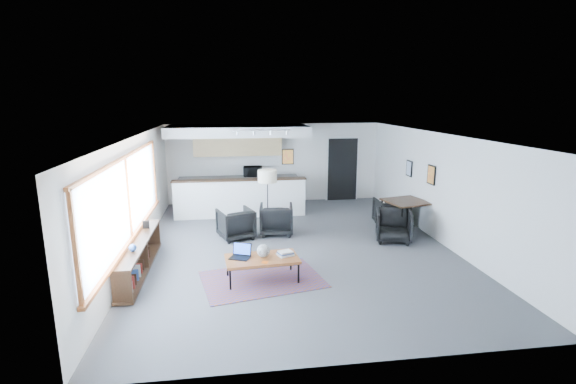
{
  "coord_description": "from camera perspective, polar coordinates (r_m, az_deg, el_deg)",
  "views": [
    {
      "loc": [
        -1.45,
        -9.16,
        3.39
      ],
      "look_at": [
        -0.12,
        0.4,
        1.23
      ],
      "focal_mm": 26.0,
      "sensor_mm": 36.0,
      "label": 1
    }
  ],
  "objects": [
    {
      "name": "room",
      "position": [
        9.51,
        1.03,
        -0.06
      ],
      "size": [
        7.02,
        9.02,
        2.62
      ],
      "color": "#4C4C4E",
      "rests_on": "ground"
    },
    {
      "name": "window",
      "position": [
        8.72,
        -21.07,
        -1.04
      ],
      "size": [
        0.1,
        5.95,
        1.66
      ],
      "color": "#8CBFFF",
      "rests_on": "room"
    },
    {
      "name": "console",
      "position": [
        8.87,
        -19.66,
        -8.35
      ],
      "size": [
        0.35,
        3.0,
        0.8
      ],
      "color": "#311E11",
      "rests_on": "floor"
    },
    {
      "name": "kitchenette",
      "position": [
        13.03,
        -6.75,
        3.66
      ],
      "size": [
        4.2,
        1.96,
        2.6
      ],
      "color": "white",
      "rests_on": "floor"
    },
    {
      "name": "doorway",
      "position": [
        14.28,
        7.41,
        3.2
      ],
      "size": [
        1.1,
        0.12,
        2.15
      ],
      "color": "black",
      "rests_on": "room"
    },
    {
      "name": "track_light",
      "position": [
        11.43,
        -3.64,
        8.28
      ],
      "size": [
        1.6,
        0.07,
        0.15
      ],
      "color": "silver",
      "rests_on": "room"
    },
    {
      "name": "wall_art_lower",
      "position": [
        10.91,
        19.01,
        2.23
      ],
      "size": [
        0.03,
        0.38,
        0.48
      ],
      "color": "black",
      "rests_on": "room"
    },
    {
      "name": "wall_art_upper",
      "position": [
        12.07,
        16.24,
        3.12
      ],
      "size": [
        0.03,
        0.34,
        0.44
      ],
      "color": "black",
      "rests_on": "room"
    },
    {
      "name": "kilim_rug",
      "position": [
        8.18,
        -3.54,
        -11.83
      ],
      "size": [
        2.48,
        1.93,
        0.01
      ],
      "rotation": [
        0.0,
        0.0,
        0.2
      ],
      "color": "#51303E",
      "rests_on": "floor"
    },
    {
      "name": "coffee_table",
      "position": [
        8.02,
        -3.58,
        -9.17
      ],
      "size": [
        1.43,
        0.85,
        0.45
      ],
      "rotation": [
        0.0,
        0.0,
        0.08
      ],
      "color": "brown",
      "rests_on": "floor"
    },
    {
      "name": "laptop",
      "position": [
        8.04,
        -6.44,
        -8.32
      ],
      "size": [
        0.45,
        0.42,
        0.26
      ],
      "rotation": [
        0.0,
        0.0,
        -0.4
      ],
      "color": "black",
      "rests_on": "coffee_table"
    },
    {
      "name": "ceramic_pot",
      "position": [
        7.98,
        -3.38,
        -8.05
      ],
      "size": [
        0.25,
        0.25,
        0.25
      ],
      "rotation": [
        0.0,
        0.0,
        -0.4
      ],
      "color": "gray",
      "rests_on": "coffee_table"
    },
    {
      "name": "book_stack",
      "position": [
        8.08,
        -0.36,
        -8.38
      ],
      "size": [
        0.36,
        0.32,
        0.09
      ],
      "rotation": [
        0.0,
        0.0,
        0.34
      ],
      "color": "silver",
      "rests_on": "coffee_table"
    },
    {
      "name": "coaster",
      "position": [
        7.78,
        -3.17,
        -9.57
      ],
      "size": [
        0.14,
        0.14,
        0.01
      ],
      "rotation": [
        0.0,
        0.0,
        -0.37
      ],
      "color": "#E5590C",
      "rests_on": "coffee_table"
    },
    {
      "name": "armchair_left",
      "position": [
        10.39,
        -7.16,
        -4.13
      ],
      "size": [
        0.99,
        0.96,
        0.82
      ],
      "primitive_type": "imported",
      "rotation": [
        0.0,
        0.0,
        3.47
      ],
      "color": "black",
      "rests_on": "floor"
    },
    {
      "name": "armchair_right",
      "position": [
        10.65,
        -1.62,
        -3.55
      ],
      "size": [
        0.91,
        0.86,
        0.85
      ],
      "primitive_type": "imported",
      "rotation": [
        0.0,
        0.0,
        3.03
      ],
      "color": "black",
      "rests_on": "floor"
    },
    {
      "name": "floor_lamp",
      "position": [
        10.43,
        -2.84,
        1.85
      ],
      "size": [
        0.53,
        0.53,
        1.66
      ],
      "rotation": [
        0.0,
        0.0,
        -0.13
      ],
      "color": "black",
      "rests_on": "floor"
    },
    {
      "name": "dining_table",
      "position": [
        11.13,
        15.88,
        -1.52
      ],
      "size": [
        1.18,
        1.18,
        0.83
      ],
      "rotation": [
        0.0,
        0.0,
        0.23
      ],
      "color": "#311E11",
      "rests_on": "floor"
    },
    {
      "name": "dining_chair_near",
      "position": [
        10.44,
        14.24,
        -4.65
      ],
      "size": [
        0.86,
        0.83,
        0.72
      ],
      "primitive_type": "imported",
      "rotation": [
        0.0,
        0.0,
        -0.31
      ],
      "color": "black",
      "rests_on": "floor"
    },
    {
      "name": "dining_chair_far",
      "position": [
        11.7,
        13.91,
        -2.8
      ],
      "size": [
        0.68,
        0.64,
        0.7
      ],
      "primitive_type": "imported",
      "rotation": [
        0.0,
        0.0,
        3.15
      ],
      "color": "black",
      "rests_on": "floor"
    },
    {
      "name": "microwave",
      "position": [
        13.52,
        -4.84,
        2.97
      ],
      "size": [
        0.62,
        0.38,
        0.4
      ],
      "primitive_type": "imported",
      "rotation": [
        0.0,
        0.0,
        -0.1
      ],
      "color": "black",
      "rests_on": "kitchenette"
    }
  ]
}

